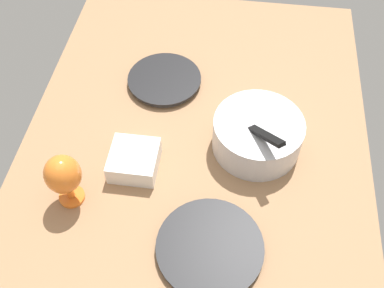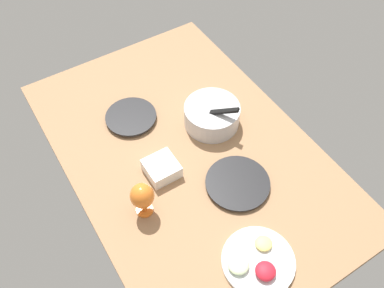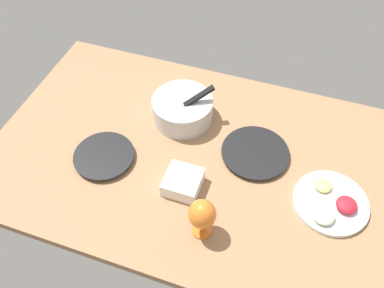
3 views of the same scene
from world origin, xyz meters
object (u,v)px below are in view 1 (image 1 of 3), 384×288
dinner_plate_left (165,80)px  dinner_plate_right (210,248)px  mixing_bowl (257,134)px  hurricane_glass_orange (63,176)px  square_bowl_white (134,160)px

dinner_plate_left → dinner_plate_right: 61.21cm
mixing_bowl → dinner_plate_left: bearing=-125.5°
dinner_plate_left → dinner_plate_right: dinner_plate_left is taller
hurricane_glass_orange → square_bowl_white: (-12.40, 15.11, -7.50)cm
dinner_plate_right → square_bowl_white: 33.16cm
mixing_bowl → hurricane_glass_orange: same height
dinner_plate_right → dinner_plate_left: bearing=-159.4°
dinner_plate_right → hurricane_glass_orange: size_ratio=1.58×
dinner_plate_left → dinner_plate_right: bearing=20.6°
dinner_plate_left → dinner_plate_right: (57.31, 21.50, -0.12)cm
dinner_plate_left → mixing_bowl: (22.45, 31.47, 4.55)cm
dinner_plate_right → square_bowl_white: size_ratio=2.05×
mixing_bowl → hurricane_glass_orange: 55.37cm
hurricane_glass_orange → mixing_bowl: bearing=116.6°
dinner_plate_right → square_bowl_white: square_bowl_white is taller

